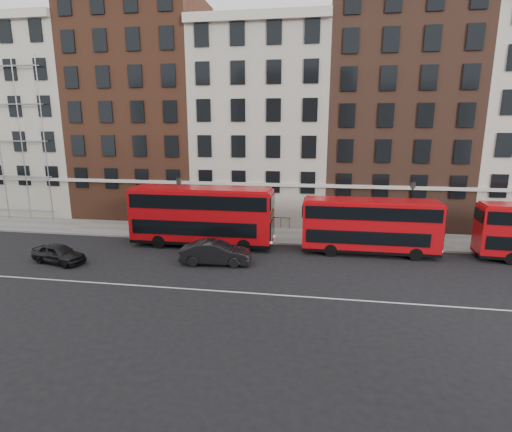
% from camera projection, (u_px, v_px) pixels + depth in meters
% --- Properties ---
extents(ground, '(120.00, 120.00, 0.00)m').
position_uv_depth(ground, '(223.00, 278.00, 25.47)').
color(ground, black).
rests_on(ground, ground).
extents(pavement, '(80.00, 5.00, 0.15)m').
position_uv_depth(pavement, '(251.00, 234.00, 35.56)').
color(pavement, gray).
rests_on(pavement, ground).
extents(kerb, '(80.00, 0.30, 0.16)m').
position_uv_depth(kerb, '(246.00, 242.00, 33.15)').
color(kerb, gray).
rests_on(kerb, ground).
extents(road_centre_line, '(70.00, 0.12, 0.01)m').
position_uv_depth(road_centre_line, '(215.00, 291.00, 23.55)').
color(road_centre_line, white).
rests_on(road_centre_line, ground).
extents(building_terrace, '(64.00, 11.95, 22.00)m').
position_uv_depth(building_terrace, '(261.00, 118.00, 40.43)').
color(building_terrace, '#B2AA9A').
rests_on(building_terrace, ground).
extents(bus_b, '(11.34, 2.77, 4.76)m').
position_uv_depth(bus_b, '(201.00, 215.00, 31.78)').
color(bus_b, '#B7090F').
rests_on(bus_b, ground).
extents(bus_c, '(9.98, 2.44, 4.19)m').
position_uv_depth(bus_c, '(369.00, 225.00, 29.80)').
color(bus_c, '#B7090F').
rests_on(bus_c, ground).
extents(car_rear, '(4.31, 2.56, 1.38)m').
position_uv_depth(car_rear, '(59.00, 253.00, 28.20)').
color(car_rear, black).
rests_on(car_rear, ground).
extents(car_front, '(5.03, 2.11, 1.61)m').
position_uv_depth(car_front, '(216.00, 253.00, 27.97)').
color(car_front, black).
rests_on(car_front, ground).
extents(lamp_post_left, '(0.44, 0.44, 5.33)m').
position_uv_depth(lamp_post_left, '(180.00, 203.00, 33.73)').
color(lamp_post_left, black).
rests_on(lamp_post_left, pavement).
extents(lamp_post_right, '(0.44, 0.44, 5.33)m').
position_uv_depth(lamp_post_right, '(411.00, 209.00, 31.53)').
color(lamp_post_right, black).
rests_on(lamp_post_right, pavement).
extents(iron_railings, '(6.60, 0.06, 1.00)m').
position_uv_depth(iron_railings, '(255.00, 222.00, 37.54)').
color(iron_railings, black).
rests_on(iron_railings, pavement).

